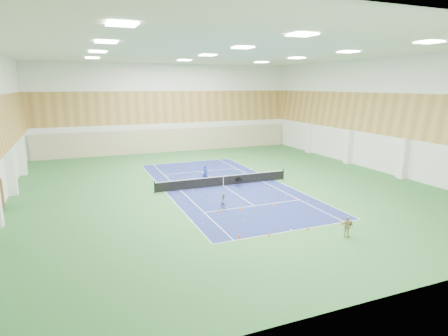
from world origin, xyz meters
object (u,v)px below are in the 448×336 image
at_px(coach, 205,174).
at_px(ball_cart, 239,182).
at_px(child_court, 224,201).
at_px(child_apron, 347,227).
at_px(tennis_net, 223,180).

relative_size(coach, ball_cart, 1.98).
distance_m(child_court, child_apron, 9.26).
bearing_deg(child_court, tennis_net, 64.56).
bearing_deg(child_court, child_apron, -61.50).
distance_m(tennis_net, ball_cart, 1.46).
xyz_separation_m(coach, child_apron, (3.62, -15.93, -0.17)).
bearing_deg(coach, ball_cart, 123.72).
distance_m(tennis_net, coach, 2.27).
relative_size(child_apron, ball_cart, 1.58).
height_order(coach, child_court, coach).
distance_m(coach, child_court, 8.22).
height_order(tennis_net, child_apron, child_apron).
height_order(tennis_net, child_court, child_court).
relative_size(tennis_net, child_court, 10.89).
xyz_separation_m(coach, child_court, (-1.33, -8.11, -0.24)).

